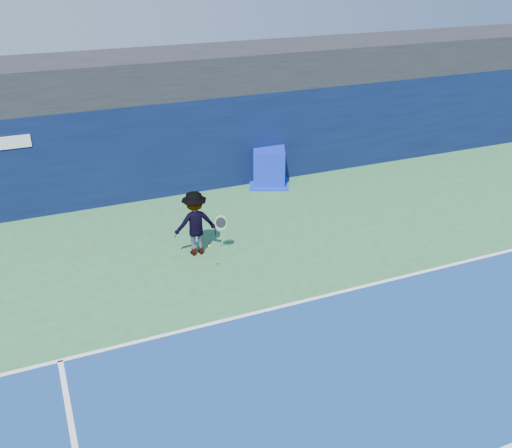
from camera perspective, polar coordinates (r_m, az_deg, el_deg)
The scene contains 7 objects.
ground at distance 10.90m, azimuth 10.90°, elevation -16.06°, with size 80.00×80.00×0.00m, color #306C3C.
baseline at distance 12.91m, azimuth 3.66°, elevation -7.97°, with size 24.00×0.10×0.01m, color white.
stadium_band at distance 19.02m, azimuth -7.77°, elevation 14.88°, with size 36.00×3.00×1.20m, color black.
back_wall_assembly at distance 18.61m, azimuth -6.54°, elevation 8.01°, with size 36.00×1.03×3.00m.
equipment_cart at distance 19.03m, azimuth 1.30°, elevation 5.59°, with size 1.68×1.68×1.23m.
tennis_player at distance 14.59m, azimuth -6.10°, elevation 0.08°, with size 1.32×0.73×1.73m.
tennis_ball at distance 13.55m, azimuth -4.68°, elevation -2.22°, with size 0.06×0.06×0.06m.
Camera 1 is at (-4.90, -6.52, 7.24)m, focal length 40.00 mm.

